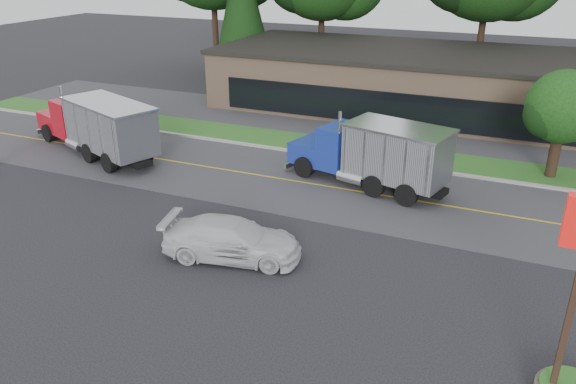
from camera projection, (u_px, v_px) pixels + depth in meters
ground at (256, 275)px, 20.81m from camera, size 140.00×140.00×0.00m
road at (335, 188)px, 28.39m from camera, size 60.00×8.00×0.02m
center_line at (335, 188)px, 28.39m from camera, size 60.00×0.12×0.01m
curb at (359, 161)px, 31.93m from camera, size 60.00×0.30×0.12m
grass_verge at (367, 152)px, 33.44m from camera, size 60.00×3.40×0.03m
far_parking at (388, 129)px, 37.65m from camera, size 60.00×7.00×0.02m
strip_mall at (437, 84)px, 41.19m from camera, size 32.00×12.00×4.00m
evergreen_left at (242, 2)px, 49.16m from camera, size 5.41×5.41×12.30m
tree_verge at (564, 110)px, 28.41m from camera, size 3.97×3.73×5.66m
dump_truck_red at (98, 125)px, 32.28m from camera, size 10.63×6.13×3.36m
dump_truck_blue at (376, 153)px, 27.86m from camera, size 8.67×4.49×3.36m
rally_car at (232, 239)px, 21.75m from camera, size 5.74×3.26×1.57m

